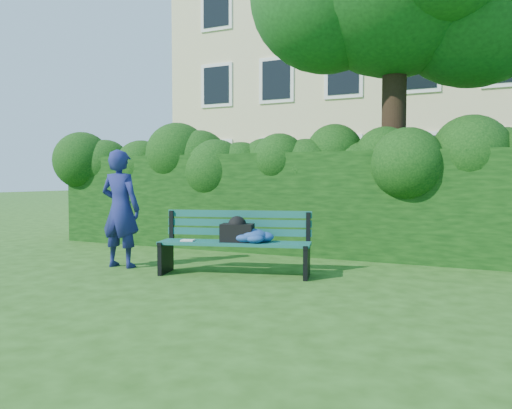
% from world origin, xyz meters
% --- Properties ---
extents(ground, '(80.00, 80.00, 0.00)m').
position_xyz_m(ground, '(0.00, 0.00, 0.00)').
color(ground, '#244914').
rests_on(ground, ground).
extents(apartment_building, '(16.00, 8.08, 12.00)m').
position_xyz_m(apartment_building, '(-0.00, 13.99, 6.00)').
color(apartment_building, beige).
rests_on(apartment_building, ground).
extents(hedge, '(10.00, 1.00, 1.80)m').
position_xyz_m(hedge, '(0.00, 2.20, 0.90)').
color(hedge, black).
rests_on(hedge, ground).
extents(park_bench, '(2.18, 1.08, 0.89)m').
position_xyz_m(park_bench, '(0.09, -0.15, 0.51)').
color(park_bench, '#105150').
rests_on(park_bench, ground).
extents(man_reading, '(0.67, 0.47, 1.78)m').
position_xyz_m(man_reading, '(-1.82, -0.37, 0.89)').
color(man_reading, navy).
rests_on(man_reading, ground).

